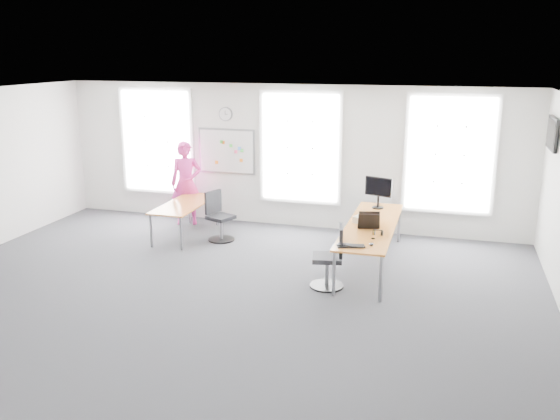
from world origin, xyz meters
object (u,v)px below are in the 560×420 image
(desk_left, at_px, (185,206))
(monitor, at_px, (379,190))
(headphones, at_px, (378,233))
(person, at_px, (186,183))
(desk_right, at_px, (371,227))
(chair_right, at_px, (331,261))
(chair_left, at_px, (219,219))
(keyboard, at_px, (351,246))

(desk_left, distance_m, monitor, 3.87)
(headphones, bearing_deg, person, 167.77)
(desk_right, distance_m, desk_left, 3.92)
(person, distance_m, headphones, 4.86)
(chair_right, relative_size, chair_left, 1.03)
(desk_right, height_order, desk_left, desk_right)
(monitor, bearing_deg, desk_left, -155.41)
(headphones, bearing_deg, desk_left, 175.70)
(person, distance_m, keyboard, 4.94)
(person, height_order, monitor, person)
(desk_left, bearing_deg, desk_right, -10.50)
(chair_left, height_order, keyboard, chair_left)
(person, xyz_separation_m, monitor, (4.16, -0.40, 0.22))
(headphones, bearing_deg, keyboard, -100.90)
(chair_right, height_order, headphones, chair_right)
(chair_right, height_order, chair_left, chair_right)
(person, xyz_separation_m, keyboard, (4.05, -2.82, -0.14))
(desk_right, bearing_deg, person, 159.97)
(monitor, bearing_deg, keyboard, -74.09)
(chair_left, distance_m, headphones, 3.52)
(desk_left, relative_size, chair_right, 1.85)
(person, bearing_deg, desk_left, -88.41)
(desk_left, xyz_separation_m, headphones, (4.03, -1.30, 0.17))
(keyboard, relative_size, headphones, 2.53)
(desk_left, relative_size, monitor, 3.11)
(chair_left, xyz_separation_m, monitor, (3.06, 0.48, 0.69))
(desk_right, xyz_separation_m, chair_right, (-0.47, -1.15, -0.26))
(desk_left, distance_m, person, 0.92)
(chair_left, height_order, monitor, monitor)
(desk_right, bearing_deg, monitor, 91.67)
(desk_right, height_order, chair_right, chair_right)
(desk_right, xyz_separation_m, desk_left, (-3.85, 0.71, -0.08))
(chair_left, bearing_deg, person, 73.98)
(chair_left, xyz_separation_m, person, (-1.10, 0.88, 0.47))
(desk_right, bearing_deg, headphones, -72.99)
(desk_right, xyz_separation_m, person, (-4.19, 1.53, 0.19))
(person, xyz_separation_m, headphones, (4.37, -2.12, -0.10))
(headphones, bearing_deg, desk_right, 120.61)
(desk_right, height_order, keyboard, keyboard)
(chair_left, bearing_deg, desk_right, -78.94)
(desk_right, distance_m, person, 4.47)
(desk_right, xyz_separation_m, chair_left, (-3.10, 0.65, -0.27))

